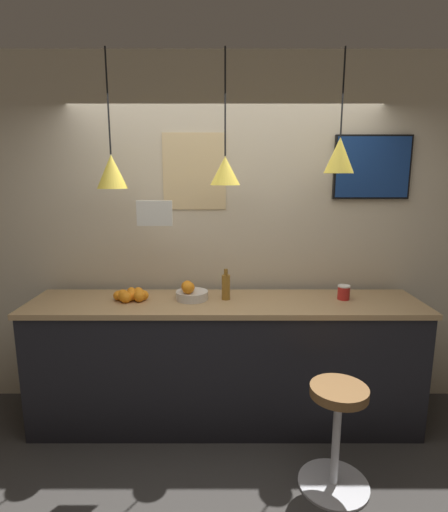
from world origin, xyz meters
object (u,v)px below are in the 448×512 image
Objects in this scene: bar_stool at (336,425)px; spread_jar at (342,292)px; fruit_bowl at (189,292)px; juice_bottle at (225,287)px; mounted_tv at (371,167)px.

spread_jar is (0.22, 0.74, 0.63)m from bar_stool.
fruit_bowl is 1.03× the size of juice_bottle.
spread_jar is at bearing -129.48° from mounted_tv.
spread_jar is (0.91, -0.00, -0.05)m from juice_bottle.
bar_stool is 1.22m from juice_bottle.
fruit_bowl is at bearing 142.69° from bar_stool.
bar_stool is 2.85× the size of juice_bottle.
bar_stool is 2.76× the size of fruit_bowl.
spread_jar is at bearing -0.00° from juice_bottle.
fruit_bowl is (-0.96, 0.73, 0.64)m from bar_stool.
mounted_tv is at bearing 15.57° from juice_bottle.
mounted_tv is at bearing 13.14° from fruit_bowl.
fruit_bowl is 2.23× the size of spread_jar.
fruit_bowl is 0.40× the size of mounted_tv.
mounted_tv reaches higher than fruit_bowl.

